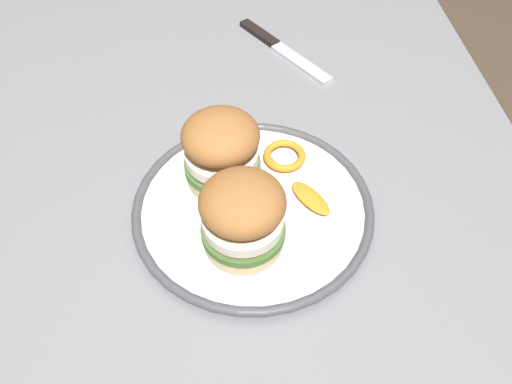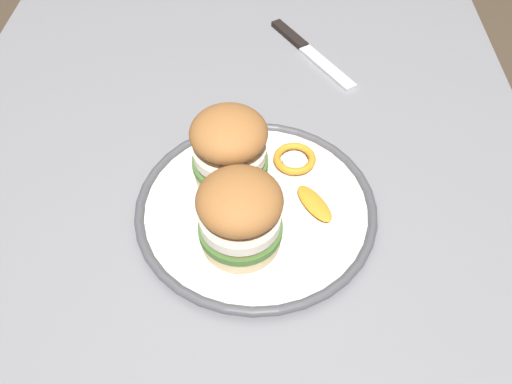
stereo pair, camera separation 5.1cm
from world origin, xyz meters
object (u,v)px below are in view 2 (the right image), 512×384
(table_knife, at_px, (306,49))
(sandwich_half_right, at_px, (231,147))
(dinner_plate, at_px, (256,207))
(sandwich_half_left, at_px, (240,214))
(dining_table, at_px, (229,294))

(table_knife, bearing_deg, sandwich_half_right, 160.76)
(sandwich_half_right, bearing_deg, dinner_plate, -146.41)
(sandwich_half_left, bearing_deg, table_knife, -12.43)
(dining_table, distance_m, table_knife, 0.45)
(dinner_plate, height_order, sandwich_half_left, sandwich_half_left)
(dinner_plate, height_order, table_knife, dinner_plate)
(sandwich_half_right, xyz_separation_m, table_knife, (0.31, -0.11, -0.07))
(dining_table, bearing_deg, sandwich_half_right, -1.18)
(dining_table, bearing_deg, sandwich_half_left, -66.79)
(sandwich_half_right, bearing_deg, sandwich_half_left, -171.26)
(sandwich_half_left, height_order, sandwich_half_right, same)
(sandwich_half_left, distance_m, sandwich_half_right, 0.11)
(dining_table, height_order, sandwich_half_right, sandwich_half_right)
(dining_table, height_order, dinner_plate, dinner_plate)
(dining_table, distance_m, sandwich_half_left, 0.17)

